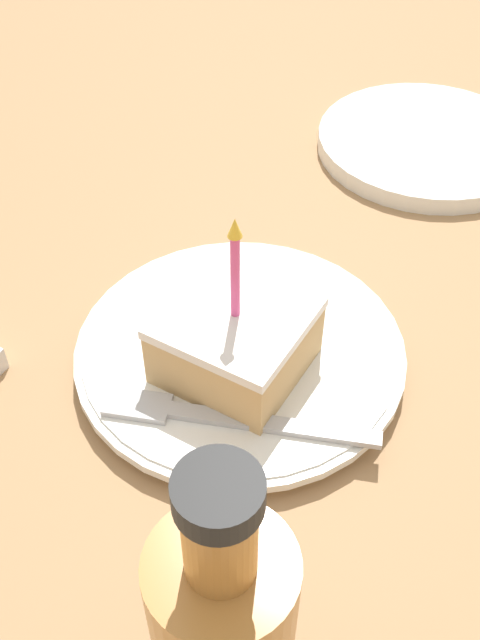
% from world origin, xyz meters
% --- Properties ---
extents(ground_plane, '(2.40, 2.40, 0.04)m').
position_xyz_m(ground_plane, '(0.00, 0.00, -0.02)').
color(ground_plane, '#9E754C').
rests_on(ground_plane, ground).
extents(plate, '(0.25, 0.25, 0.02)m').
position_xyz_m(plate, '(-0.02, 0.03, 0.01)').
color(plate, white).
rests_on(plate, ground_plane).
extents(cake_slice, '(0.09, 0.09, 0.13)m').
position_xyz_m(cake_slice, '(-0.02, 0.05, 0.04)').
color(cake_slice, tan).
rests_on(cake_slice, plate).
extents(fork, '(0.18, 0.08, 0.00)m').
position_xyz_m(fork, '(-0.04, 0.09, 0.02)').
color(fork, '#B2B2B7').
rests_on(fork, plate).
extents(bottle, '(0.06, 0.06, 0.21)m').
position_xyz_m(bottle, '(-0.13, 0.24, 0.09)').
color(bottle, '#B27233').
rests_on(bottle, ground_plane).
extents(side_plate, '(0.22, 0.22, 0.02)m').
position_xyz_m(side_plate, '(-0.03, -0.32, 0.01)').
color(side_plate, white).
rests_on(side_plate, ground_plane).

